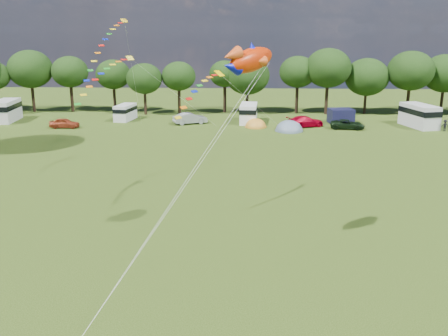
{
  "coord_description": "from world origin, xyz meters",
  "views": [
    {
      "loc": [
        1.39,
        -24.58,
        13.12
      ],
      "look_at": [
        0.0,
        8.0,
        4.0
      ],
      "focal_mm": 40.0,
      "sensor_mm": 36.0,
      "label": 1
    }
  ],
  "objects_px": {
    "car_c": "(305,122)",
    "campervan_a": "(6,110)",
    "walker_b": "(445,125)",
    "fish_kite": "(247,60)",
    "campervan_b": "(125,112)",
    "car_b": "(190,118)",
    "tent_orange": "(256,127)",
    "car_a": "(64,123)",
    "car_d": "(347,124)",
    "campervan_d": "(419,115)",
    "tent_greyblue": "(289,131)",
    "campervan_c": "(249,113)"
  },
  "relations": [
    {
      "from": "car_a",
      "to": "campervan_d",
      "type": "bearing_deg",
      "value": -87.44
    },
    {
      "from": "campervan_b",
      "to": "campervan_c",
      "type": "distance_m",
      "value": 18.33
    },
    {
      "from": "car_a",
      "to": "car_b",
      "type": "height_order",
      "value": "car_b"
    },
    {
      "from": "car_d",
      "to": "campervan_d",
      "type": "distance_m",
      "value": 10.36
    },
    {
      "from": "car_c",
      "to": "tent_orange",
      "type": "distance_m",
      "value": 6.92
    },
    {
      "from": "car_c",
      "to": "campervan_c",
      "type": "relative_size",
      "value": 0.9
    },
    {
      "from": "car_b",
      "to": "car_d",
      "type": "distance_m",
      "value": 21.89
    },
    {
      "from": "campervan_b",
      "to": "tent_greyblue",
      "type": "relative_size",
      "value": 1.19
    },
    {
      "from": "car_a",
      "to": "car_c",
      "type": "height_order",
      "value": "car_c"
    },
    {
      "from": "car_c",
      "to": "tent_orange",
      "type": "relative_size",
      "value": 1.51
    },
    {
      "from": "campervan_c",
      "to": "tent_orange",
      "type": "xyz_separation_m",
      "value": [
        0.98,
        -3.52,
        -1.43
      ]
    },
    {
      "from": "campervan_c",
      "to": "car_b",
      "type": "bearing_deg",
      "value": 103.49
    },
    {
      "from": "car_c",
      "to": "campervan_b",
      "type": "xyz_separation_m",
      "value": [
        -26.13,
        4.29,
        0.48
      ]
    },
    {
      "from": "walker_b",
      "to": "campervan_a",
      "type": "bearing_deg",
      "value": -10.58
    },
    {
      "from": "car_a",
      "to": "campervan_b",
      "type": "relative_size",
      "value": 0.82
    },
    {
      "from": "car_b",
      "to": "tent_greyblue",
      "type": "distance_m",
      "value": 14.44
    },
    {
      "from": "fish_kite",
      "to": "campervan_a",
      "type": "bearing_deg",
      "value": 87.0
    },
    {
      "from": "campervan_b",
      "to": "tent_greyblue",
      "type": "height_order",
      "value": "campervan_b"
    },
    {
      "from": "car_b",
      "to": "car_c",
      "type": "height_order",
      "value": "car_b"
    },
    {
      "from": "car_d",
      "to": "tent_orange",
      "type": "height_order",
      "value": "car_d"
    },
    {
      "from": "car_b",
      "to": "car_c",
      "type": "bearing_deg",
      "value": -118.84
    },
    {
      "from": "campervan_a",
      "to": "tent_orange",
      "type": "bearing_deg",
      "value": -100.57
    },
    {
      "from": "car_b",
      "to": "tent_greyblue",
      "type": "height_order",
      "value": "car_b"
    },
    {
      "from": "car_b",
      "to": "campervan_b",
      "type": "xyz_separation_m",
      "value": [
        -9.96,
        2.74,
        0.45
      ]
    },
    {
      "from": "fish_kite",
      "to": "walker_b",
      "type": "relative_size",
      "value": 2.18
    },
    {
      "from": "car_a",
      "to": "walker_b",
      "type": "distance_m",
      "value": 51.17
    },
    {
      "from": "car_b",
      "to": "campervan_b",
      "type": "bearing_deg",
      "value": 51.25
    },
    {
      "from": "walker_b",
      "to": "fish_kite",
      "type": "bearing_deg",
      "value": 49.54
    },
    {
      "from": "car_b",
      "to": "campervan_a",
      "type": "relative_size",
      "value": 0.69
    },
    {
      "from": "campervan_b",
      "to": "walker_b",
      "type": "bearing_deg",
      "value": -89.72
    },
    {
      "from": "car_b",
      "to": "tent_orange",
      "type": "distance_m",
      "value": 9.55
    },
    {
      "from": "campervan_c",
      "to": "car_a",
      "type": "bearing_deg",
      "value": 105.01
    },
    {
      "from": "car_b",
      "to": "tent_greyblue",
      "type": "bearing_deg",
      "value": -131.58
    },
    {
      "from": "car_c",
      "to": "tent_greyblue",
      "type": "relative_size",
      "value": 1.21
    },
    {
      "from": "campervan_c",
      "to": "campervan_d",
      "type": "bearing_deg",
      "value": -92.42
    },
    {
      "from": "car_c",
      "to": "campervan_a",
      "type": "bearing_deg",
      "value": 62.43
    },
    {
      "from": "campervan_b",
      "to": "fish_kite",
      "type": "xyz_separation_m",
      "value": [
        17.88,
        -45.03,
        10.24
      ]
    },
    {
      "from": "car_a",
      "to": "tent_greyblue",
      "type": "xyz_separation_m",
      "value": [
        30.57,
        -0.78,
        -0.66
      ]
    },
    {
      "from": "campervan_d",
      "to": "tent_greyblue",
      "type": "distance_m",
      "value": 18.57
    },
    {
      "from": "car_b",
      "to": "tent_orange",
      "type": "height_order",
      "value": "car_b"
    },
    {
      "from": "car_a",
      "to": "tent_orange",
      "type": "height_order",
      "value": "car_a"
    },
    {
      "from": "tent_greyblue",
      "to": "fish_kite",
      "type": "relative_size",
      "value": 1.24
    },
    {
      "from": "car_d",
      "to": "campervan_d",
      "type": "height_order",
      "value": "campervan_d"
    },
    {
      "from": "tent_orange",
      "to": "walker_b",
      "type": "height_order",
      "value": "walker_b"
    },
    {
      "from": "fish_kite",
      "to": "tent_orange",
      "type": "bearing_deg",
      "value": 46.04
    },
    {
      "from": "car_d",
      "to": "campervan_b",
      "type": "distance_m",
      "value": 32.16
    },
    {
      "from": "campervan_b",
      "to": "tent_orange",
      "type": "bearing_deg",
      "value": -95.22
    },
    {
      "from": "campervan_a",
      "to": "campervan_d",
      "type": "distance_m",
      "value": 59.07
    },
    {
      "from": "campervan_c",
      "to": "walker_b",
      "type": "relative_size",
      "value": 3.63
    },
    {
      "from": "campervan_c",
      "to": "campervan_d",
      "type": "distance_m",
      "value": 23.63
    }
  ]
}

